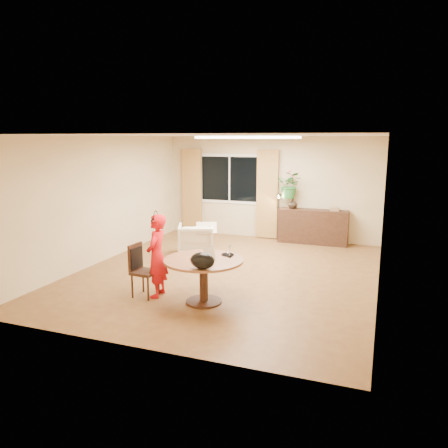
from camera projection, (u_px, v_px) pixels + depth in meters
name	position (u px, v px, depth m)	size (l,w,h in m)	color
floor	(227.00, 273.00, 8.40)	(6.50, 6.50, 0.00)	brown
ceiling	(227.00, 135.00, 7.90)	(6.50, 6.50, 0.00)	white
wall_back	(270.00, 188.00, 11.14)	(5.50, 5.50, 0.00)	tan
wall_left	(103.00, 199.00, 9.09)	(6.50, 6.50, 0.00)	tan
wall_right	(383.00, 215.00, 7.21)	(6.50, 6.50, 0.00)	tan
window	(230.00, 179.00, 11.46)	(1.70, 0.03, 1.30)	white
curtain_left	(192.00, 191.00, 11.81)	(0.55, 0.08, 2.25)	brown
curtain_right	(267.00, 194.00, 11.10)	(0.55, 0.08, 2.25)	brown
ceiling_panel	(247.00, 137.00, 9.01)	(2.20, 0.35, 0.05)	white
dining_table	(204.00, 268.00, 6.79)	(1.24, 1.24, 0.71)	brown
dining_chair	(145.00, 271.00, 7.09)	(0.42, 0.38, 0.87)	black
child	(157.00, 256.00, 7.06)	(0.33, 0.50, 1.36)	red
laptop	(202.00, 252.00, 6.73)	(0.34, 0.23, 0.23)	#B7B7BC
tumbler	(211.00, 252.00, 7.01)	(0.07, 0.07, 0.10)	white
wine_glass	(230.00, 251.00, 6.85)	(0.07, 0.07, 0.20)	white
pot_lid	(228.00, 254.00, 6.99)	(0.20, 0.20, 0.03)	white
handbag	(202.00, 261.00, 6.23)	(0.37, 0.22, 0.25)	black
armchair	(196.00, 240.00, 9.63)	(0.75, 0.77, 0.70)	beige
throw	(206.00, 224.00, 9.45)	(0.45, 0.55, 0.03)	beige
sideboard	(313.00, 227.00, 10.69)	(1.68, 0.41, 0.84)	black
vase	(293.00, 204.00, 10.77)	(0.24, 0.24, 0.25)	black
bouquet	(290.00, 185.00, 10.71)	(0.59, 0.51, 0.66)	#346525
book_stack	(335.00, 209.00, 10.43)	(0.21, 0.16, 0.09)	olive
desk_lamp	(279.00, 201.00, 10.82)	(0.15, 0.15, 0.37)	black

